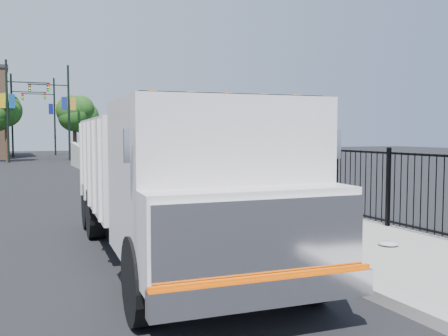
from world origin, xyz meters
name	(u,v)px	position (x,y,z in m)	size (l,w,h in m)	color
ground	(254,245)	(0.00, 0.00, 0.00)	(120.00, 120.00, 0.00)	black
sidewalk	(395,254)	(1.93, -2.00, 0.06)	(3.55, 12.00, 0.12)	#9E998E
curb	(308,264)	(0.00, -2.00, 0.08)	(0.30, 12.00, 0.16)	#ADAAA3
ramp	(147,178)	(2.12, 16.00, 0.00)	(3.95, 24.00, 1.70)	#9E998E
iron_fence	(201,164)	(3.55, 12.00, 0.90)	(0.10, 28.00, 1.80)	black
truck	(174,173)	(-1.90, -0.54, 1.58)	(3.19, 8.36, 2.81)	black
worker	(289,191)	(0.78, -0.10, 1.08)	(0.70, 0.46, 1.93)	#510812
debris	(389,243)	(2.09, -1.64, 0.17)	(0.39, 0.39, 0.10)	silver
light_pole_0	(12,107)	(-3.85, 33.45, 4.36)	(3.77, 0.22, 8.00)	black
light_pole_1	(65,109)	(0.32, 34.90, 4.36)	(3.78, 0.22, 8.00)	black
light_pole_2	(15,112)	(-3.32, 43.29, 4.36)	(3.78, 0.22, 8.00)	black
light_pole_3	(51,113)	(0.20, 45.63, 4.36)	(3.78, 0.22, 8.00)	black
tree_0	(6,112)	(-4.22, 34.42, 3.95)	(2.74, 2.74, 5.37)	#382314
tree_1	(74,115)	(1.57, 38.61, 3.95)	(2.77, 2.77, 5.38)	#382314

